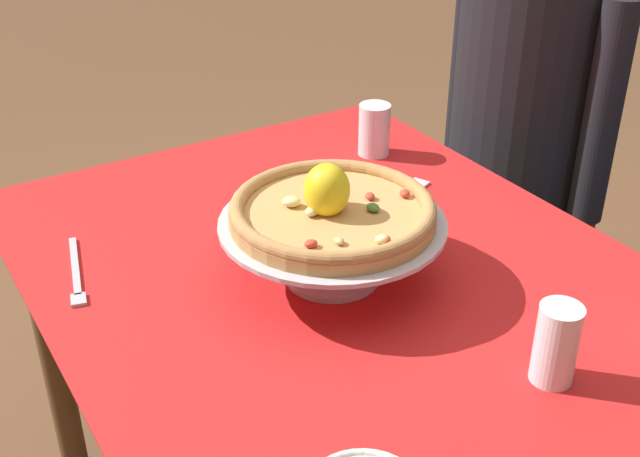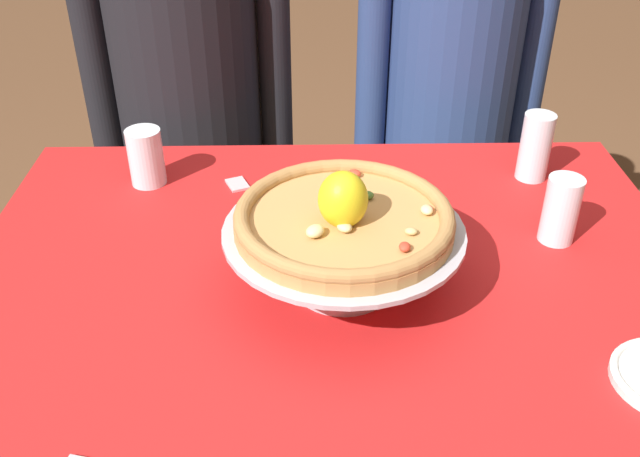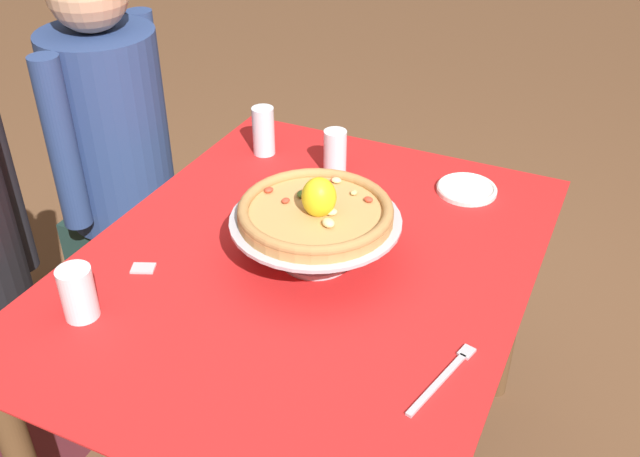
% 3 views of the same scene
% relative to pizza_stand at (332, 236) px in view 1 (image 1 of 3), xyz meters
% --- Properties ---
extents(dining_table, '(1.22, 0.96, 0.73)m').
position_rel_pizza_stand_xyz_m(dining_table, '(-0.02, 0.02, -0.18)').
color(dining_table, brown).
rests_on(dining_table, ground).
extents(pizza_stand, '(0.37, 0.37, 0.11)m').
position_rel_pizza_stand_xyz_m(pizza_stand, '(0.00, 0.00, 0.00)').
color(pizza_stand, '#B7B7C1').
rests_on(pizza_stand, dining_table).
extents(pizza, '(0.33, 0.33, 0.10)m').
position_rel_pizza_stand_xyz_m(pizza, '(0.00, -0.00, 0.05)').
color(pizza, tan).
rests_on(pizza, pizza_stand).
extents(water_glass_side_right, '(0.06, 0.06, 0.12)m').
position_rel_pizza_stand_xyz_m(water_glass_side_right, '(0.38, 0.12, -0.03)').
color(water_glass_side_right, white).
rests_on(water_glass_side_right, dining_table).
extents(water_glass_back_left, '(0.07, 0.07, 0.11)m').
position_rel_pizza_stand_xyz_m(water_glass_back_left, '(-0.37, 0.34, -0.03)').
color(water_glass_back_left, white).
rests_on(water_glass_back_left, dining_table).
extents(dinner_fork, '(0.21, 0.07, 0.01)m').
position_rel_pizza_stand_xyz_m(dinner_fork, '(-0.23, -0.36, -0.08)').
color(dinner_fork, '#B7B7C1').
rests_on(dinner_fork, dining_table).
extents(sugar_packet, '(0.05, 0.06, 0.00)m').
position_rel_pizza_stand_xyz_m(sugar_packet, '(-0.19, 0.32, -0.08)').
color(sugar_packet, beige).
rests_on(sugar_packet, dining_table).
extents(diner_left, '(0.51, 0.36, 1.27)m').
position_rel_pizza_stand_xyz_m(diner_left, '(-0.35, 0.77, -0.18)').
color(diner_left, maroon).
rests_on(diner_left, ground).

